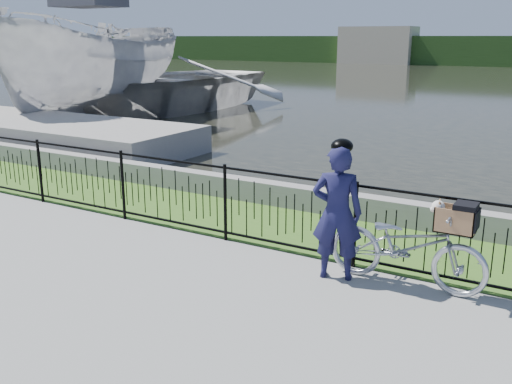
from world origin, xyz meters
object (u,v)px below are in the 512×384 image
Objects in this scene: cyclist at (337,211)px; boat_far at (159,83)px; boat_near at (93,65)px; bicycle_rig at (408,245)px; dock at (35,131)px.

cyclist is 0.16× the size of boat_far.
boat_far is (-0.03, 3.51, -0.86)m from boat_near.
boat_far reaches higher than cyclist.
bicycle_rig is at bearing 14.60° from cyclist.
cyclist is at bearing -165.40° from bicycle_rig.
bicycle_rig is 0.19× the size of boat_near.
dock is 4.67m from boat_near.
dock is 0.90× the size of boat_far.
dock is at bearing 158.37° from cyclist.
bicycle_rig is 1.09× the size of cyclist.
boat_near is 3.61m from boat_far.
dock is at bearing -66.80° from boat_near.
boat_near is at bearing -89.55° from boat_far.
boat_near reaches higher than boat_far.
cyclist is at bearing -33.47° from boat_near.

